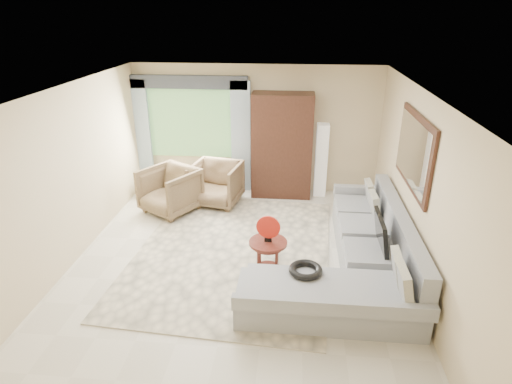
# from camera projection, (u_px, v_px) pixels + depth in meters

# --- Properties ---
(ground) EXTENTS (6.00, 6.00, 0.00)m
(ground) POSITION_uv_depth(u_px,v_px,m) (238.00, 263.00, 6.54)
(ground) COLOR silver
(ground) RESTS_ON ground
(area_rug) EXTENTS (3.27, 4.20, 0.02)m
(area_rug) POSITION_uv_depth(u_px,v_px,m) (233.00, 251.00, 6.85)
(area_rug) COLOR beige
(area_rug) RESTS_ON ground
(sectional_sofa) EXTENTS (2.30, 3.46, 0.90)m
(sectional_sofa) POSITION_uv_depth(u_px,v_px,m) (359.00, 260.00, 6.11)
(sectional_sofa) COLOR gray
(sectional_sofa) RESTS_ON ground
(tv_screen) EXTENTS (0.14, 0.74, 0.48)m
(tv_screen) POSITION_uv_depth(u_px,v_px,m) (381.00, 232.00, 5.95)
(tv_screen) COLOR black
(tv_screen) RESTS_ON sectional_sofa
(garden_hose) EXTENTS (0.43, 0.43, 0.09)m
(garden_hose) POSITION_uv_depth(u_px,v_px,m) (306.00, 270.00, 5.41)
(garden_hose) COLOR black
(garden_hose) RESTS_ON sectional_sofa
(coffee_table) EXTENTS (0.55, 0.55, 0.55)m
(coffee_table) POSITION_uv_depth(u_px,v_px,m) (268.00, 257.00, 6.16)
(coffee_table) COLOR #461712
(coffee_table) RESTS_ON ground
(red_disc) EXTENTS (0.34, 0.06, 0.34)m
(red_disc) POSITION_uv_depth(u_px,v_px,m) (268.00, 227.00, 5.97)
(red_disc) COLOR red
(red_disc) RESTS_ON coffee_table
(armchair_left) EXTENTS (1.27, 1.28, 0.86)m
(armchair_left) POSITION_uv_depth(u_px,v_px,m) (170.00, 190.00, 8.06)
(armchair_left) COLOR olive
(armchair_left) RESTS_ON ground
(armchair_right) EXTENTS (1.05, 1.07, 0.84)m
(armchair_right) POSITION_uv_depth(u_px,v_px,m) (216.00, 184.00, 8.38)
(armchair_right) COLOR olive
(armchair_right) RESTS_ON ground
(potted_plant) EXTENTS (0.56, 0.52, 0.49)m
(potted_plant) POSITION_uv_depth(u_px,v_px,m) (146.00, 184.00, 8.82)
(potted_plant) COLOR #999999
(potted_plant) RESTS_ON ground
(armoire) EXTENTS (1.20, 0.55, 2.10)m
(armoire) POSITION_uv_depth(u_px,v_px,m) (282.00, 146.00, 8.56)
(armoire) COLOR black
(armoire) RESTS_ON ground
(floor_lamp) EXTENTS (0.24, 0.24, 1.50)m
(floor_lamp) POSITION_uv_depth(u_px,v_px,m) (321.00, 160.00, 8.66)
(floor_lamp) COLOR silver
(floor_lamp) RESTS_ON ground
(window) EXTENTS (1.80, 0.04, 1.40)m
(window) POSITION_uv_depth(u_px,v_px,m) (191.00, 123.00, 8.81)
(window) COLOR #669E59
(window) RESTS_ON wall_back
(curtain_left) EXTENTS (0.40, 0.08, 2.30)m
(curtain_left) POSITION_uv_depth(u_px,v_px,m) (141.00, 135.00, 8.92)
(curtain_left) COLOR #9EB7CC
(curtain_left) RESTS_ON ground
(curtain_right) EXTENTS (0.40, 0.08, 2.30)m
(curtain_right) POSITION_uv_depth(u_px,v_px,m) (241.00, 138.00, 8.74)
(curtain_right) COLOR #9EB7CC
(curtain_right) RESTS_ON ground
(valance) EXTENTS (2.40, 0.12, 0.26)m
(valance) POSITION_uv_depth(u_px,v_px,m) (187.00, 82.00, 8.41)
(valance) COLOR #1E232D
(valance) RESTS_ON wall_back
(wall_mirror) EXTENTS (0.05, 1.70, 1.05)m
(wall_mirror) POSITION_uv_depth(u_px,v_px,m) (414.00, 152.00, 5.95)
(wall_mirror) COLOR black
(wall_mirror) RESTS_ON wall_right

